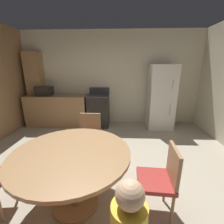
# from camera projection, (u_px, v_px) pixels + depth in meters

# --- Properties ---
(ground_plane) EXTENTS (14.00, 14.00, 0.00)m
(ground_plane) POSITION_uv_depth(u_px,v_px,m) (102.00, 184.00, 2.29)
(ground_plane) COLOR #A89E89
(wall_back) EXTENTS (5.50, 0.12, 2.70)m
(wall_back) POSITION_uv_depth(u_px,v_px,m) (111.00, 79.00, 4.59)
(wall_back) COLOR beige
(wall_back) RESTS_ON ground
(kitchen_counter) EXTENTS (1.75, 0.60, 0.90)m
(kitchen_counter) POSITION_uv_depth(u_px,v_px,m) (58.00, 110.00, 4.53)
(kitchen_counter) COLOR #9E754C
(kitchen_counter) RESTS_ON ground
(pantry_column) EXTENTS (0.44, 0.36, 2.10)m
(pantry_column) POSITION_uv_depth(u_px,v_px,m) (37.00, 89.00, 4.56)
(pantry_column) COLOR #9E754C
(pantry_column) RESTS_ON ground
(oven_range) EXTENTS (0.60, 0.60, 1.10)m
(oven_range) POSITION_uv_depth(u_px,v_px,m) (99.00, 110.00, 4.48)
(oven_range) COLOR black
(oven_range) RESTS_ON ground
(refrigerator) EXTENTS (0.68, 0.68, 1.76)m
(refrigerator) POSITION_uv_depth(u_px,v_px,m) (161.00, 97.00, 4.23)
(refrigerator) COLOR silver
(refrigerator) RESTS_ON ground
(microwave) EXTENTS (0.44, 0.32, 0.26)m
(microwave) POSITION_uv_depth(u_px,v_px,m) (44.00, 91.00, 4.38)
(microwave) COLOR black
(microwave) RESTS_ON kitchen_counter
(dining_table) EXTENTS (1.36, 1.36, 0.76)m
(dining_table) POSITION_uv_depth(u_px,v_px,m) (72.00, 162.00, 1.78)
(dining_table) COLOR #9E754C
(dining_table) RESTS_ON ground
(chair_east) EXTENTS (0.43, 0.43, 0.87)m
(chair_east) POSITION_uv_depth(u_px,v_px,m) (161.00, 177.00, 1.70)
(chair_east) COLOR #9E754C
(chair_east) RESTS_ON ground
(chair_north) EXTENTS (0.40, 0.40, 0.87)m
(chair_north) POSITION_uv_depth(u_px,v_px,m) (90.00, 134.00, 2.80)
(chair_north) COLOR #9E754C
(chair_north) RESTS_ON ground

